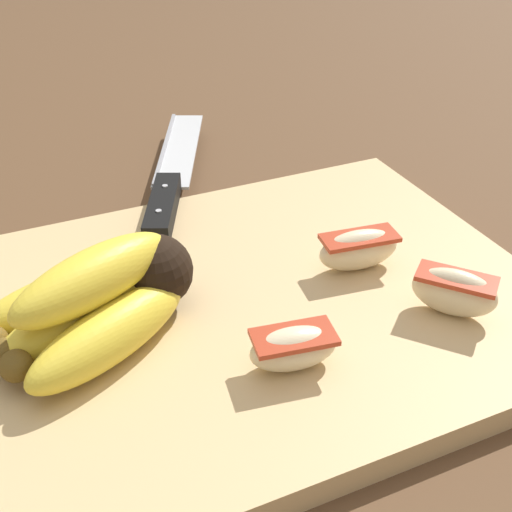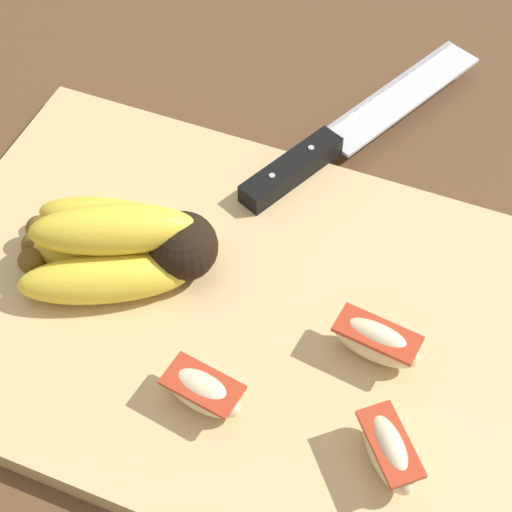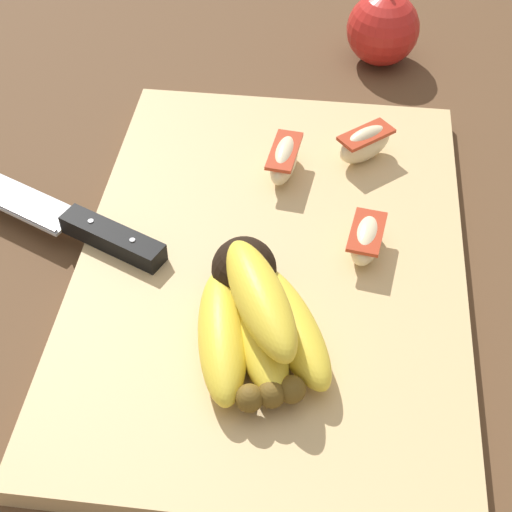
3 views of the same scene
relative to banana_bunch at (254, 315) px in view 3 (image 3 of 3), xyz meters
name	(u,v)px [view 3 (image 3 of 3)]	position (x,y,z in m)	size (l,w,h in m)	color
ground_plane	(269,290)	(-0.07, 0.00, -0.05)	(6.00, 6.00, 0.00)	brown
cutting_board	(273,266)	(-0.09, 0.01, -0.04)	(0.47, 0.33, 0.02)	tan
banana_bunch	(254,315)	(0.00, 0.00, 0.00)	(0.15, 0.13, 0.07)	black
chefs_knife	(70,221)	(-0.10, -0.18, -0.02)	(0.14, 0.27, 0.02)	silver
apple_wedge_near	(365,144)	(-0.23, 0.08, -0.01)	(0.06, 0.06, 0.04)	beige
apple_wedge_middle	(366,239)	(-0.10, 0.08, -0.01)	(0.06, 0.03, 0.03)	beige
apple_wedge_far	(283,159)	(-0.20, 0.00, -0.01)	(0.07, 0.03, 0.03)	beige
whole_apple	(383,29)	(-0.44, 0.10, 0.00)	(0.08, 0.08, 0.10)	red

